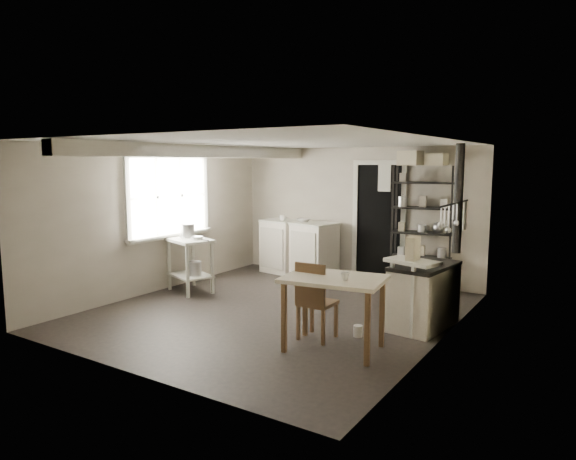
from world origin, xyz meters
The scene contains 31 objects.
floor centered at (0.00, 0.00, 0.00)m, with size 5.00×5.00×0.00m, color black.
ceiling centered at (0.00, 0.00, 2.30)m, with size 5.00×5.00×0.00m, color silver.
wall_back centered at (0.00, 2.50, 1.15)m, with size 4.50×0.02×2.30m, color #AAA191.
wall_front centered at (0.00, -2.50, 1.15)m, with size 4.50×0.02×2.30m, color #AAA191.
wall_left centered at (-2.25, 0.00, 1.15)m, with size 0.02×5.00×2.30m, color #AAA191.
wall_right centered at (2.25, 0.00, 1.15)m, with size 0.02×5.00×2.30m, color #AAA191.
window centered at (-2.22, 0.20, 1.50)m, with size 0.12×1.76×1.28m, color beige, non-canonical shape.
doorway centered at (0.45, 2.47, 1.00)m, with size 0.96×0.10×2.08m, color beige, non-canonical shape.
ceiling_beam centered at (-1.20, 0.00, 2.20)m, with size 0.18×5.00×0.18m, color beige, non-canonical shape.
wallpaper_panel centered at (2.24, 0.00, 1.15)m, with size 0.01×5.00×2.30m, color beige, non-canonical shape.
utensil_rail centered at (2.19, 0.60, 1.55)m, with size 0.06×1.20×0.44m, color #AEAEB0, non-canonical shape.
prep_table centered at (-1.75, 0.17, 0.40)m, with size 0.74×0.53×0.85m, color beige, non-canonical shape.
stockpot centered at (-1.90, 0.27, 0.94)m, with size 0.23×0.23×0.25m, color #AEAEB0.
saucepan centered at (-1.60, 0.17, 0.85)m, with size 0.18×0.18×0.10m, color #AEAEB0.
bucket centered at (-1.65, 0.15, 0.39)m, with size 0.22×0.22×0.24m, color #AEAEB0.
base_cabinets centered at (-0.98, 2.18, 0.46)m, with size 1.49×0.64×0.98m, color silver, non-canonical shape.
mixing_bowl centered at (-0.85, 2.14, 0.96)m, with size 0.31×0.31×0.08m, color white.
counter_cup centered at (-1.27, 2.10, 0.97)m, with size 0.13×0.13×0.10m, color white.
shelf_rack centered at (1.26, 2.31, 0.95)m, with size 0.94×0.37×1.99m, color black, non-canonical shape.
shelf_jar centered at (0.92, 2.33, 1.37)m, with size 0.09×0.09×0.19m, color white.
storage_box_a centered at (1.05, 2.27, 2.01)m, with size 0.34×0.29×0.23m, color beige.
storage_box_b centered at (1.45, 2.34, 1.99)m, with size 0.29×0.27×0.19m, color beige.
stove centered at (1.92, 0.44, 0.44)m, with size 0.56×1.01×0.79m, color silver, non-canonical shape.
stovepipe centered at (2.19, 0.84, 1.59)m, with size 0.11×0.11×1.43m, color black, non-canonical shape.
side_ledge centered at (1.92, -0.04, 0.43)m, with size 0.61×0.32×0.93m, color beige, non-canonical shape.
oats_box centered at (1.93, -0.07, 1.01)m, with size 0.11×0.18×0.27m, color beige.
work_table centered at (1.34, -0.86, 0.38)m, with size 1.07×0.75×0.81m, color beige, non-canonical shape.
table_cup centered at (1.51, -0.94, 0.80)m, with size 0.09×0.09×0.08m, color white.
chair centered at (1.02, -0.65, 0.48)m, with size 0.38×0.40×0.92m, color brown, non-canonical shape.
flour_sack centered at (1.34, 2.07, 0.24)m, with size 0.38×0.32×0.45m, color silver.
floor_crock centered at (1.39, -0.34, 0.07)m, with size 0.11×0.11×0.13m, color white.
Camera 1 is at (3.84, -5.70, 2.04)m, focal length 32.00 mm.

